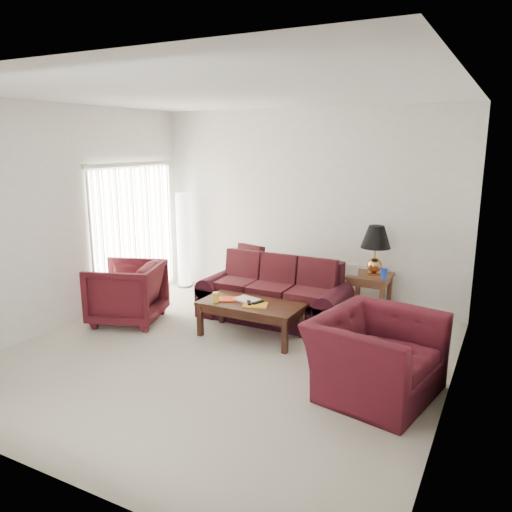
{
  "coord_description": "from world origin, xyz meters",
  "views": [
    {
      "loc": [
        2.92,
        -4.73,
        2.5
      ],
      "look_at": [
        0.0,
        0.85,
        1.05
      ],
      "focal_mm": 35.0,
      "sensor_mm": 36.0,
      "label": 1
    }
  ],
  "objects_px": {
    "sofa": "(273,291)",
    "floor_lamp": "(183,240)",
    "armchair_left": "(127,293)",
    "coffee_table": "(251,320)",
    "armchair_right": "(376,356)",
    "end_table": "(369,296)"
  },
  "relations": [
    {
      "from": "sofa",
      "to": "floor_lamp",
      "type": "bearing_deg",
      "value": 156.87
    },
    {
      "from": "floor_lamp",
      "to": "armchair_left",
      "type": "relative_size",
      "value": 1.78
    },
    {
      "from": "armchair_left",
      "to": "floor_lamp",
      "type": "bearing_deg",
      "value": 170.68
    },
    {
      "from": "sofa",
      "to": "armchair_right",
      "type": "height_order",
      "value": "sofa"
    },
    {
      "from": "sofa",
      "to": "armchair_right",
      "type": "distance_m",
      "value": 2.34
    },
    {
      "from": "armchair_right",
      "to": "coffee_table",
      "type": "height_order",
      "value": "armchair_right"
    },
    {
      "from": "armchair_left",
      "to": "coffee_table",
      "type": "relative_size",
      "value": 0.71
    },
    {
      "from": "sofa",
      "to": "end_table",
      "type": "bearing_deg",
      "value": 30.47
    },
    {
      "from": "end_table",
      "to": "floor_lamp",
      "type": "relative_size",
      "value": 0.38
    },
    {
      "from": "floor_lamp",
      "to": "armchair_right",
      "type": "xyz_separation_m",
      "value": [
        3.96,
        -2.26,
        -0.43
      ]
    },
    {
      "from": "armchair_left",
      "to": "sofa",
      "type": "bearing_deg",
      "value": 100.18
    },
    {
      "from": "end_table",
      "to": "floor_lamp",
      "type": "distance_m",
      "value": 3.34
    },
    {
      "from": "sofa",
      "to": "end_table",
      "type": "height_order",
      "value": "sofa"
    },
    {
      "from": "armchair_right",
      "to": "coffee_table",
      "type": "relative_size",
      "value": 0.93
    },
    {
      "from": "coffee_table",
      "to": "armchair_left",
      "type": "bearing_deg",
      "value": -154.33
    },
    {
      "from": "sofa",
      "to": "coffee_table",
      "type": "height_order",
      "value": "sofa"
    },
    {
      "from": "end_table",
      "to": "coffee_table",
      "type": "height_order",
      "value": "end_table"
    },
    {
      "from": "coffee_table",
      "to": "sofa",
      "type": "bearing_deg",
      "value": 107.72
    },
    {
      "from": "sofa",
      "to": "end_table",
      "type": "distance_m",
      "value": 1.41
    },
    {
      "from": "floor_lamp",
      "to": "armchair_right",
      "type": "distance_m",
      "value": 4.58
    },
    {
      "from": "armchair_left",
      "to": "end_table",
      "type": "bearing_deg",
      "value": 101.45
    },
    {
      "from": "sofa",
      "to": "floor_lamp",
      "type": "xyz_separation_m",
      "value": [
        -2.12,
        0.81,
        0.4
      ]
    }
  ]
}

